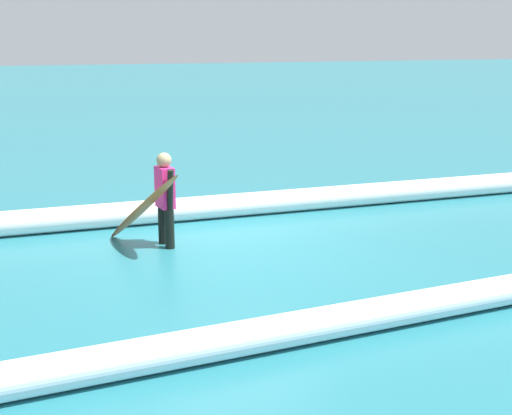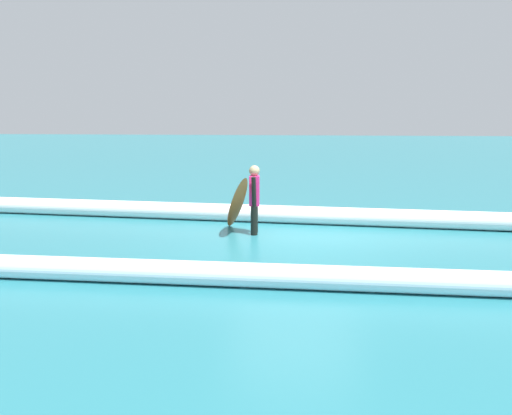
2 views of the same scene
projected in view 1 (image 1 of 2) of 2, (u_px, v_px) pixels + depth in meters
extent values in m
plane|color=#236F7A|center=(232.00, 248.00, 10.11)|extent=(153.86, 153.86, 0.00)
cylinder|color=black|center=(170.00, 229.00, 10.02)|extent=(0.14, 0.14, 0.59)
cylinder|color=black|center=(163.00, 224.00, 10.26)|extent=(0.14, 0.14, 0.59)
cube|color=#D82672|center=(165.00, 187.00, 10.00)|extent=(0.24, 0.36, 0.61)
sphere|color=#9C8A64|center=(164.00, 160.00, 9.90)|extent=(0.22, 0.22, 0.22)
cylinder|color=black|center=(170.00, 190.00, 9.81)|extent=(0.09, 0.19, 0.62)
cylinder|color=black|center=(160.00, 185.00, 10.18)|extent=(0.09, 0.18, 0.62)
ellipsoid|color=#E55926|center=(142.00, 208.00, 9.90)|extent=(0.90, 1.72, 1.27)
ellipsoid|color=red|center=(142.00, 208.00, 9.89)|extent=(0.62, 1.34, 1.02)
cylinder|color=white|center=(259.00, 203.00, 12.01)|extent=(22.60, 1.44, 0.40)
cylinder|color=white|center=(389.00, 311.00, 7.29)|extent=(21.49, 0.90, 0.35)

